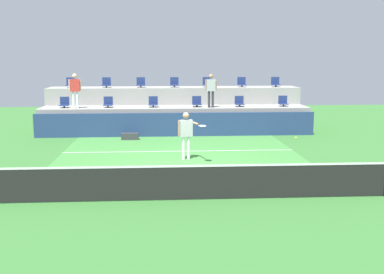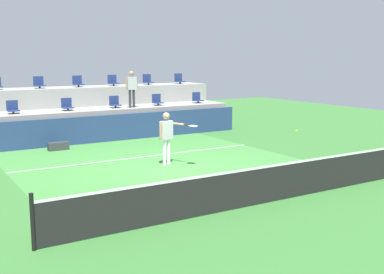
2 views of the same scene
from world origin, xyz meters
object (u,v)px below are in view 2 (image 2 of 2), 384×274
at_px(stadium_chair_lower_right, 157,101).
at_px(stadium_chair_upper_far_right, 179,79).
at_px(stadium_chair_lower_left, 13,108).
at_px(stadium_chair_upper_mid_right, 113,81).
at_px(stadium_chair_lower_mid_left, 67,105).
at_px(tennis_player, 167,133).
at_px(tennis_ball, 297,131).
at_px(spectator_in_grey, 132,86).
at_px(stadium_chair_lower_mid_right, 115,103).
at_px(stadium_chair_upper_center, 78,82).
at_px(equipment_bag, 58,146).
at_px(stadium_chair_lower_far_right, 197,98).
at_px(stadium_chair_upper_right, 148,80).
at_px(stadium_chair_upper_mid_left, 39,83).

xyz_separation_m(stadium_chair_lower_right, stadium_chair_upper_far_right, (2.21, 1.80, 0.85)).
relative_size(stadium_chair_lower_left, stadium_chair_upper_mid_right, 1.00).
xyz_separation_m(stadium_chair_lower_mid_left, tennis_player, (1.28, -6.35, -0.42)).
bearing_deg(tennis_ball, stadium_chair_upper_far_right, 79.81).
bearing_deg(stadium_chair_lower_mid_left, spectator_in_grey, -7.87).
height_order(stadium_chair_lower_mid_right, stadium_chair_upper_center, stadium_chair_upper_center).
height_order(stadium_chair_lower_mid_left, equipment_bag, stadium_chair_lower_mid_left).
height_order(stadium_chair_lower_far_right, tennis_player, stadium_chair_lower_far_right).
xyz_separation_m(stadium_chair_lower_mid_right, stadium_chair_upper_mid_right, (0.67, 1.80, 0.85)).
bearing_deg(spectator_in_grey, stadium_chair_upper_far_right, 30.75).
distance_m(stadium_chair_lower_right, equipment_bag, 5.78).
bearing_deg(tennis_ball, stadium_chair_lower_mid_right, 105.28).
xyz_separation_m(stadium_chair_lower_right, tennis_ball, (0.30, -8.82, -0.29)).
distance_m(stadium_chair_lower_mid_right, tennis_player, 6.42).
height_order(stadium_chair_lower_right, stadium_chair_upper_right, stadium_chair_upper_right).
relative_size(stadium_chair_upper_center, tennis_player, 0.30).
height_order(stadium_chair_lower_mid_left, stadium_chair_upper_right, stadium_chair_upper_right).
height_order(stadium_chair_lower_mid_right, stadium_chair_lower_far_right, same).
height_order(stadium_chair_lower_mid_left, stadium_chair_upper_mid_left, stadium_chair_upper_mid_left).
distance_m(stadium_chair_lower_right, stadium_chair_lower_far_right, 2.18).
relative_size(stadium_chair_upper_center, stadium_chair_upper_mid_right, 1.00).
bearing_deg(spectator_in_grey, stadium_chair_lower_far_right, 6.02).
xyz_separation_m(stadium_chair_lower_left, stadium_chair_upper_far_right, (8.62, 1.80, 0.85)).
relative_size(stadium_chair_lower_left, equipment_bag, 0.68).
distance_m(stadium_chair_lower_far_right, tennis_ball, 9.03).
height_order(stadium_chair_upper_mid_left, tennis_ball, stadium_chair_upper_mid_left).
distance_m(stadium_chair_lower_far_right, stadium_chair_upper_far_right, 1.99).
bearing_deg(stadium_chair_lower_mid_right, tennis_ball, -74.72).
bearing_deg(stadium_chair_lower_right, stadium_chair_lower_mid_right, 180.00).
bearing_deg(stadium_chair_upper_center, stadium_chair_lower_far_right, -18.65).
relative_size(stadium_chair_lower_mid_left, tennis_player, 0.30).
bearing_deg(stadium_chair_upper_far_right, stadium_chair_lower_left, -168.21).
xyz_separation_m(stadium_chair_lower_mid_left, spectator_in_grey, (2.78, -0.38, 0.74)).
relative_size(stadium_chair_lower_far_right, stadium_chair_upper_mid_right, 1.00).
bearing_deg(stadium_chair_upper_mid_left, stadium_chair_upper_right, 0.00).
bearing_deg(tennis_player, stadium_chair_upper_right, 67.63).
bearing_deg(equipment_bag, stadium_chair_upper_mid_left, 84.65).
bearing_deg(equipment_bag, stadium_chair_lower_far_right, 15.26).
relative_size(stadium_chair_lower_mid_left, stadium_chair_upper_center, 1.00).
xyz_separation_m(stadium_chair_upper_mid_left, tennis_ball, (5.20, -10.62, -1.14)).
height_order(stadium_chair_lower_far_right, tennis_ball, stadium_chair_lower_far_right).
height_order(stadium_chair_upper_mid_right, tennis_ball, stadium_chair_upper_mid_right).
bearing_deg(stadium_chair_upper_right, stadium_chair_lower_mid_right, -144.39).
height_order(stadium_chair_lower_far_right, equipment_bag, stadium_chair_lower_far_right).
relative_size(stadium_chair_lower_left, tennis_ball, 7.65).
bearing_deg(stadium_chair_upper_center, stadium_chair_lower_right, -29.77).
xyz_separation_m(stadium_chair_upper_mid_right, stadium_chair_upper_right, (1.84, 0.00, 0.00)).
bearing_deg(tennis_player, tennis_ball, -37.19).
height_order(stadium_chair_lower_left, stadium_chair_upper_right, stadium_chair_upper_right).
relative_size(stadium_chair_lower_far_right, tennis_ball, 7.65).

